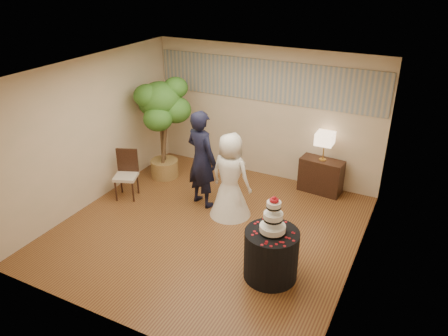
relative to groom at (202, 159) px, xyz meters
The scene contains 15 objects.
floor 1.32m from the groom, 53.58° to the right, with size 5.00×5.00×0.00m, color brown.
ceiling 2.06m from the groom, 53.58° to the right, with size 5.00×5.00×0.00m, color white.
wall_back 1.90m from the groom, 72.84° to the left, with size 5.00×0.06×2.80m, color beige.
wall_front 3.31m from the groom, 80.46° to the right, with size 5.00×0.06×2.80m, color beige.
wall_left 2.14m from the groom, 159.34° to the right, with size 0.06×5.00×2.80m, color beige.
wall_right 3.16m from the groom, 13.62° to the right, with size 0.06×5.00×2.80m, color beige.
mural_border 2.16m from the groom, 72.65° to the left, with size 4.90×0.02×0.85m, color #97978E.
groom is the anchor object (origin of this frame).
bride 0.69m from the groom, ahead, with size 0.79×0.77×1.61m, color white.
cake_table 2.51m from the groom, 35.96° to the right, with size 0.80×0.80×0.79m, color black.
wedding_cake 2.45m from the groom, 35.96° to the right, with size 0.38×0.38×0.59m, color white, non-canonical shape.
console 2.51m from the groom, 38.28° to the left, with size 0.86×0.38×0.71m, color black.
table_lamp 2.44m from the groom, 38.28° to the left, with size 0.34×0.34×0.58m, color beige, non-canonical shape.
ficus_tree 1.48m from the groom, 153.56° to the left, with size 1.06×1.06×2.23m, color #31631F, non-canonical shape.
side_chair 1.61m from the groom, 162.32° to the right, with size 0.45×0.47×0.97m, color black, non-canonical shape.
Camera 1 is at (3.20, -5.71, 4.34)m, focal length 35.00 mm.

